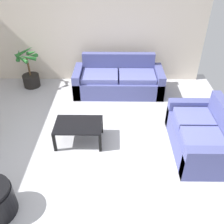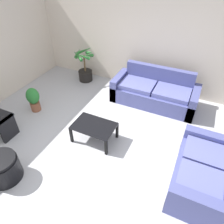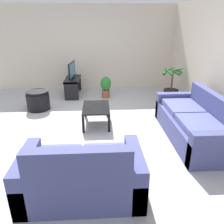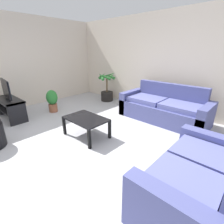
{
  "view_description": "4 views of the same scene",
  "coord_description": "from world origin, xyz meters",
  "px_view_note": "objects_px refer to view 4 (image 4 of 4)",
  "views": [
    {
      "loc": [
        0.73,
        -3.16,
        3.17
      ],
      "look_at": [
        0.68,
        0.67,
        0.48
      ],
      "focal_mm": 39.12,
      "sensor_mm": 36.0,
      "label": 1
    },
    {
      "loc": [
        1.75,
        -2.33,
        3.28
      ],
      "look_at": [
        0.31,
        0.73,
        0.6
      ],
      "focal_mm": 32.98,
      "sensor_mm": 36.0,
      "label": 2
    },
    {
      "loc": [
        4.65,
        0.45,
        2.14
      ],
      "look_at": [
        0.41,
        0.71,
        0.42
      ],
      "focal_mm": 35.62,
      "sensor_mm": 36.0,
      "label": 3
    },
    {
      "loc": [
        2.56,
        -1.55,
        1.71
      ],
      "look_at": [
        0.64,
        0.53,
        0.65
      ],
      "focal_mm": 26.57,
      "sensor_mm": 36.0,
      "label": 4
    }
  ],
  "objects_px": {
    "couch_main": "(163,109)",
    "couch_loveseat": "(198,183)",
    "tv": "(6,89)",
    "potted_plant_small": "(52,100)",
    "tv_stand": "(10,106)",
    "coffee_table": "(86,120)",
    "potted_palm": "(107,90)"
  },
  "relations": [
    {
      "from": "couch_main",
      "to": "tv",
      "type": "relative_size",
      "value": 2.68
    },
    {
      "from": "couch_loveseat",
      "to": "potted_plant_small",
      "type": "height_order",
      "value": "couch_loveseat"
    },
    {
      "from": "couch_main",
      "to": "potted_plant_small",
      "type": "xyz_separation_m",
      "value": [
        -2.65,
        -1.63,
        0.05
      ]
    },
    {
      "from": "couch_main",
      "to": "couch_loveseat",
      "type": "distance_m",
      "value": 2.55
    },
    {
      "from": "tv",
      "to": "couch_main",
      "type": "bearing_deg",
      "value": 41.6
    },
    {
      "from": "tv",
      "to": "potted_plant_small",
      "type": "height_order",
      "value": "tv"
    },
    {
      "from": "couch_loveseat",
      "to": "potted_palm",
      "type": "bearing_deg",
      "value": 148.02
    },
    {
      "from": "couch_loveseat",
      "to": "couch_main",
      "type": "bearing_deg",
      "value": 125.16
    },
    {
      "from": "couch_main",
      "to": "couch_loveseat",
      "type": "relative_size",
      "value": 1.4
    },
    {
      "from": "couch_main",
      "to": "potted_palm",
      "type": "xyz_separation_m",
      "value": [
        -2.29,
        0.27,
        0.07
      ]
    },
    {
      "from": "tv_stand",
      "to": "potted_plant_small",
      "type": "distance_m",
      "value": 1.07
    },
    {
      "from": "coffee_table",
      "to": "potted_plant_small",
      "type": "relative_size",
      "value": 1.36
    },
    {
      "from": "couch_loveseat",
      "to": "tv",
      "type": "relative_size",
      "value": 1.92
    },
    {
      "from": "couch_loveseat",
      "to": "tv",
      "type": "distance_m",
      "value": 4.5
    },
    {
      "from": "couch_loveseat",
      "to": "tv",
      "type": "height_order",
      "value": "tv"
    },
    {
      "from": "tv",
      "to": "potted_plant_small",
      "type": "xyz_separation_m",
      "value": [
        0.32,
        1.01,
        -0.44
      ]
    },
    {
      "from": "potted_plant_small",
      "to": "tv_stand",
      "type": "bearing_deg",
      "value": -107.78
    },
    {
      "from": "couch_loveseat",
      "to": "coffee_table",
      "type": "bearing_deg",
      "value": 175.58
    },
    {
      "from": "couch_main",
      "to": "potted_palm",
      "type": "distance_m",
      "value": 2.31
    },
    {
      "from": "couch_main",
      "to": "couch_loveseat",
      "type": "xyz_separation_m",
      "value": [
        1.47,
        -2.08,
        -0.0
      ]
    },
    {
      "from": "potted_palm",
      "to": "tv_stand",
      "type": "bearing_deg",
      "value": -103.22
    },
    {
      "from": "couch_main",
      "to": "potted_plant_small",
      "type": "distance_m",
      "value": 3.11
    },
    {
      "from": "couch_main",
      "to": "potted_palm",
      "type": "height_order",
      "value": "potted_palm"
    },
    {
      "from": "coffee_table",
      "to": "potted_plant_small",
      "type": "height_order",
      "value": "potted_plant_small"
    },
    {
      "from": "couch_main",
      "to": "couch_loveseat",
      "type": "bearing_deg",
      "value": -54.84
    },
    {
      "from": "couch_loveseat",
      "to": "coffee_table",
      "type": "height_order",
      "value": "couch_loveseat"
    },
    {
      "from": "couch_main",
      "to": "potted_plant_small",
      "type": "relative_size",
      "value": 3.37
    },
    {
      "from": "tv_stand",
      "to": "potted_plant_small",
      "type": "bearing_deg",
      "value": 72.22
    },
    {
      "from": "tv_stand",
      "to": "coffee_table",
      "type": "xyz_separation_m",
      "value": [
        2.22,
        0.74,
        0.01
      ]
    },
    {
      "from": "tv",
      "to": "potted_plant_small",
      "type": "bearing_deg",
      "value": 72.19
    },
    {
      "from": "tv_stand",
      "to": "potted_plant_small",
      "type": "relative_size",
      "value": 1.71
    },
    {
      "from": "tv",
      "to": "tv_stand",
      "type": "bearing_deg",
      "value": -95.91
    }
  ]
}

